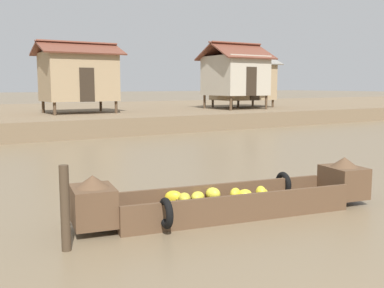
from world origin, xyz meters
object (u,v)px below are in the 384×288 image
stilt_house_mid_right (235,75)px  stilt_house_right (243,80)px  banana_boat (232,198)px  stilt_house_mid_left (78,76)px  mooring_post (65,208)px

stilt_house_mid_right → stilt_house_right: bearing=38.4°
banana_boat → stilt_house_right: (14.86, 18.85, 2.44)m
stilt_house_mid_left → stilt_house_right: (11.98, 0.57, -0.18)m
banana_boat → stilt_house_mid_right: stilt_house_mid_right is taller
mooring_post → stilt_house_right: bearing=46.6°
stilt_house_mid_left → stilt_house_mid_right: bearing=-4.4°
banana_boat → stilt_house_right: stilt_house_right is taller
stilt_house_mid_right → banana_boat: bearing=-126.9°
stilt_house_right → mooring_post: 26.35m
stilt_house_mid_left → stilt_house_mid_right: stilt_house_mid_right is taller
stilt_house_mid_left → stilt_house_right: stilt_house_mid_left is taller
banana_boat → stilt_house_right: bearing=51.8°
stilt_house_mid_left → stilt_house_right: 11.99m
banana_boat → stilt_house_right: 24.12m
stilt_house_right → mooring_post: bearing=-133.4°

